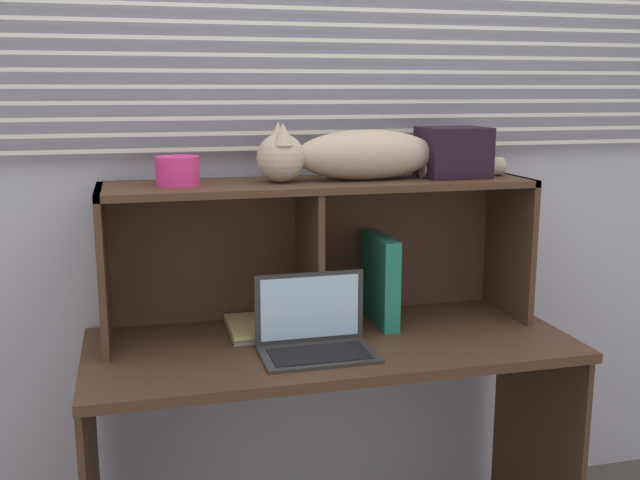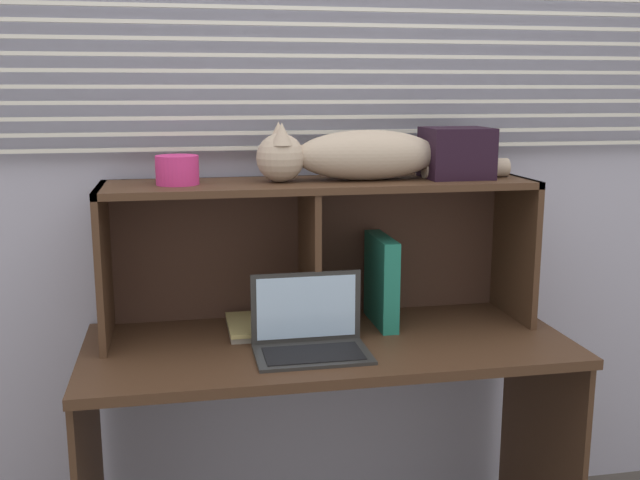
{
  "view_description": "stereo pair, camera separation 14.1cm",
  "coord_description": "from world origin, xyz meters",
  "px_view_note": "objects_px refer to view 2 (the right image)",
  "views": [
    {
      "loc": [
        -0.57,
        -1.88,
        1.51
      ],
      "look_at": [
        0.0,
        0.34,
        1.04
      ],
      "focal_mm": 41.61,
      "sensor_mm": 36.0,
      "label": 1
    },
    {
      "loc": [
        -0.43,
        -1.91,
        1.51
      ],
      "look_at": [
        0.0,
        0.34,
        1.04
      ],
      "focal_mm": 41.61,
      "sensor_mm": 36.0,
      "label": 2
    }
  ],
  "objects_px": {
    "cat": "(354,156)",
    "binder_upright": "(381,280)",
    "storage_box": "(456,153)",
    "book_stack": "(258,326)",
    "laptop": "(310,335)",
    "small_basket": "(177,170)"
  },
  "relations": [
    {
      "from": "cat",
      "to": "binder_upright",
      "type": "height_order",
      "value": "cat"
    },
    {
      "from": "binder_upright",
      "to": "storage_box",
      "type": "bearing_deg",
      "value": 0.0
    },
    {
      "from": "binder_upright",
      "to": "small_basket",
      "type": "xyz_separation_m",
      "value": [
        -0.64,
        0.0,
        0.37
      ]
    },
    {
      "from": "laptop",
      "to": "storage_box",
      "type": "bearing_deg",
      "value": 22.94
    },
    {
      "from": "cat",
      "to": "book_stack",
      "type": "bearing_deg",
      "value": 179.64
    },
    {
      "from": "laptop",
      "to": "small_basket",
      "type": "relative_size",
      "value": 2.58
    },
    {
      "from": "binder_upright",
      "to": "small_basket",
      "type": "bearing_deg",
      "value": 180.0
    },
    {
      "from": "cat",
      "to": "book_stack",
      "type": "distance_m",
      "value": 0.62
    },
    {
      "from": "laptop",
      "to": "binder_upright",
      "type": "relative_size",
      "value": 1.14
    },
    {
      "from": "book_stack",
      "to": "small_basket",
      "type": "relative_size",
      "value": 1.92
    },
    {
      "from": "storage_box",
      "to": "small_basket",
      "type": "bearing_deg",
      "value": 180.0
    },
    {
      "from": "cat",
      "to": "storage_box",
      "type": "xyz_separation_m",
      "value": [
        0.33,
        -0.0,
        0.0
      ]
    },
    {
      "from": "binder_upright",
      "to": "book_stack",
      "type": "xyz_separation_m",
      "value": [
        -0.4,
        0.0,
        -0.13
      ]
    },
    {
      "from": "laptop",
      "to": "binder_upright",
      "type": "bearing_deg",
      "value": 38.5
    },
    {
      "from": "book_stack",
      "to": "cat",
      "type": "bearing_deg",
      "value": -0.36
    },
    {
      "from": "storage_box",
      "to": "binder_upright",
      "type": "bearing_deg",
      "value": 180.0
    },
    {
      "from": "cat",
      "to": "binder_upright",
      "type": "distance_m",
      "value": 0.42
    },
    {
      "from": "laptop",
      "to": "small_basket",
      "type": "xyz_separation_m",
      "value": [
        -0.36,
        0.22,
        0.47
      ]
    },
    {
      "from": "book_stack",
      "to": "laptop",
      "type": "bearing_deg",
      "value": -59.77
    },
    {
      "from": "binder_upright",
      "to": "storage_box",
      "type": "height_order",
      "value": "storage_box"
    },
    {
      "from": "binder_upright",
      "to": "storage_box",
      "type": "relative_size",
      "value": 1.43
    },
    {
      "from": "binder_upright",
      "to": "book_stack",
      "type": "height_order",
      "value": "binder_upright"
    }
  ]
}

